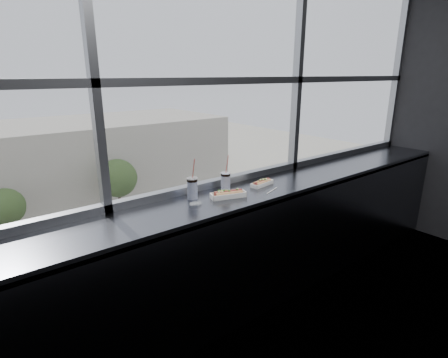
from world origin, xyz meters
TOP-DOWN VIEW (x-y plane):
  - wall_back_lower at (0.00, 1.50)m, footprint 6.00×0.00m
  - window_glass at (0.00, 1.52)m, footprint 6.00×0.00m
  - window_mullions at (0.00, 1.50)m, footprint 6.00×0.08m
  - counter at (0.00, 1.23)m, footprint 6.00×0.55m
  - counter_fascia at (0.00, 0.97)m, footprint 6.00×0.04m
  - hotdog_tray_left at (-0.12, 1.19)m, footprint 0.30×0.18m
  - hotdog_tray_right at (0.31, 1.25)m, footprint 0.25×0.11m
  - soda_cup_left at (-0.36, 1.34)m, footprint 0.09×0.09m
  - soda_cup_right at (-0.04, 1.32)m, footprint 0.09×0.09m
  - loose_straw at (0.27, 1.09)m, footprint 0.19×0.07m
  - wrapper at (-0.43, 1.21)m, footprint 0.10×0.07m
  - street_asphalt at (0.00, 21.50)m, footprint 80.00×10.00m
  - far_sidewalk at (0.00, 29.50)m, footprint 80.00×6.00m
  - car_near_d at (5.42, 17.50)m, footprint 2.93×6.53m
  - car_far_b at (0.68, 25.50)m, footprint 2.55×6.08m
  - car_near_c at (-0.81, 17.50)m, footprint 2.67×6.04m
  - car_far_c at (13.63, 25.50)m, footprint 3.23×6.51m
  - car_near_e at (15.51, 17.50)m, footprint 2.95×6.37m
  - pedestrian_d at (9.41, 28.52)m, footprint 0.67×0.90m
  - tree_center at (0.41, 29.50)m, footprint 2.94×2.94m
  - tree_right at (9.51, 29.50)m, footprint 3.57×3.57m

SIDE VIEW (x-z plane):
  - far_sidewalk at x=0.00m, z-range -11.00..-10.96m
  - street_asphalt at x=0.00m, z-range -11.00..-10.94m
  - pedestrian_d at x=9.41m, z-range -10.96..-8.94m
  - car_near_c at x=-0.81m, z-range -10.94..-8.95m
  - car_far_b at x=0.68m, z-range -10.94..-8.92m
  - car_near_e at x=15.51m, z-range -10.94..-8.86m
  - car_far_c at x=13.63m, z-range -10.94..-8.85m
  - car_near_d at x=5.42m, z-range -10.94..-8.80m
  - tree_center at x=0.41m, z-range -10.18..-5.58m
  - tree_right at x=9.51m, z-range -10.01..-4.44m
  - wall_back_lower at x=0.00m, z-range -2.45..3.55m
  - counter_fascia at x=0.00m, z-range 0.03..1.07m
  - counter at x=0.00m, z-range 1.04..1.10m
  - loose_straw at x=0.27m, z-range 1.10..1.11m
  - wrapper at x=-0.43m, z-range 1.10..1.13m
  - hotdog_tray_right at x=0.31m, z-range 1.09..1.15m
  - hotdog_tray_left at x=-0.12m, z-range 1.09..1.16m
  - soda_cup_right at x=-0.04m, z-range 1.03..1.35m
  - soda_cup_left at x=-0.36m, z-range 1.03..1.36m
  - window_glass at x=0.00m, z-range -0.70..5.30m
  - window_mullions at x=0.00m, z-range 1.10..3.50m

